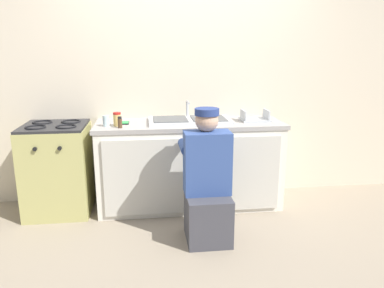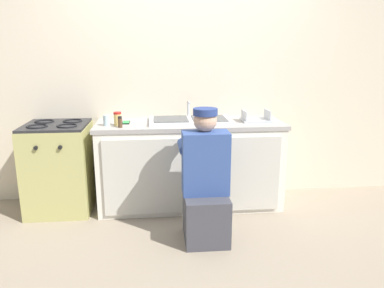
{
  "view_description": "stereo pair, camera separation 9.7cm",
  "coord_description": "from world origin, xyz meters",
  "px_view_note": "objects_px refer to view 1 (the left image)",
  "views": [
    {
      "loc": [
        -0.43,
        -3.3,
        1.56
      ],
      "look_at": [
        0.0,
        0.1,
        0.69
      ],
      "focal_mm": 35.0,
      "sensor_mm": 36.0,
      "label": 1
    },
    {
      "loc": [
        -0.33,
        -3.31,
        1.56
      ],
      "look_at": [
        0.0,
        0.1,
        0.69
      ],
      "focal_mm": 35.0,
      "sensor_mm": 36.0,
      "label": 2
    }
  ],
  "objects_px": {
    "stove_range": "(58,168)",
    "plumber_person": "(207,186)",
    "spice_bottle_pepper": "(120,122)",
    "sink_double_basin": "(189,120)",
    "condiment_jar": "(117,119)",
    "water_glass": "(106,121)",
    "cell_phone": "(125,123)",
    "dish_rack_tray": "(255,118)"
  },
  "relations": [
    {
      "from": "cell_phone",
      "to": "sink_double_basin",
      "type": "bearing_deg",
      "value": -0.59
    },
    {
      "from": "condiment_jar",
      "to": "cell_phone",
      "type": "xyz_separation_m",
      "value": [
        0.07,
        0.11,
        -0.06
      ]
    },
    {
      "from": "cell_phone",
      "to": "dish_rack_tray",
      "type": "bearing_deg",
      "value": -1.23
    },
    {
      "from": "sink_double_basin",
      "to": "cell_phone",
      "type": "distance_m",
      "value": 0.63
    },
    {
      "from": "sink_double_basin",
      "to": "plumber_person",
      "type": "xyz_separation_m",
      "value": [
        0.06,
        -0.73,
        -0.43
      ]
    },
    {
      "from": "plumber_person",
      "to": "condiment_jar",
      "type": "xyz_separation_m",
      "value": [
        -0.75,
        0.62,
        0.47
      ]
    },
    {
      "from": "spice_bottle_pepper",
      "to": "condiment_jar",
      "type": "distance_m",
      "value": 0.1
    },
    {
      "from": "stove_range",
      "to": "condiment_jar",
      "type": "xyz_separation_m",
      "value": [
        0.6,
        -0.11,
        0.49
      ]
    },
    {
      "from": "cell_phone",
      "to": "stove_range",
      "type": "bearing_deg",
      "value": -179.26
    },
    {
      "from": "sink_double_basin",
      "to": "water_glass",
      "type": "relative_size",
      "value": 8.0
    },
    {
      "from": "condiment_jar",
      "to": "cell_phone",
      "type": "distance_m",
      "value": 0.15
    },
    {
      "from": "plumber_person",
      "to": "condiment_jar",
      "type": "relative_size",
      "value": 8.63
    },
    {
      "from": "spice_bottle_pepper",
      "to": "dish_rack_tray",
      "type": "bearing_deg",
      "value": 7.93
    },
    {
      "from": "spice_bottle_pepper",
      "to": "condiment_jar",
      "type": "height_order",
      "value": "condiment_jar"
    },
    {
      "from": "spice_bottle_pepper",
      "to": "condiment_jar",
      "type": "relative_size",
      "value": 0.82
    },
    {
      "from": "sink_double_basin",
      "to": "condiment_jar",
      "type": "height_order",
      "value": "sink_double_basin"
    },
    {
      "from": "condiment_jar",
      "to": "cell_phone",
      "type": "height_order",
      "value": "condiment_jar"
    },
    {
      "from": "sink_double_basin",
      "to": "cell_phone",
      "type": "relative_size",
      "value": 5.71
    },
    {
      "from": "plumber_person",
      "to": "spice_bottle_pepper",
      "type": "distance_m",
      "value": 1.0
    },
    {
      "from": "cell_phone",
      "to": "dish_rack_tray",
      "type": "distance_m",
      "value": 1.28
    },
    {
      "from": "plumber_person",
      "to": "water_glass",
      "type": "height_order",
      "value": "plumber_person"
    },
    {
      "from": "sink_double_basin",
      "to": "stove_range",
      "type": "distance_m",
      "value": 1.37
    },
    {
      "from": "stove_range",
      "to": "plumber_person",
      "type": "height_order",
      "value": "plumber_person"
    },
    {
      "from": "stove_range",
      "to": "cell_phone",
      "type": "bearing_deg",
      "value": 0.74
    },
    {
      "from": "plumber_person",
      "to": "dish_rack_tray",
      "type": "distance_m",
      "value": 1.02
    },
    {
      "from": "spice_bottle_pepper",
      "to": "water_glass",
      "type": "height_order",
      "value": "spice_bottle_pepper"
    },
    {
      "from": "cell_phone",
      "to": "plumber_person",
      "type": "bearing_deg",
      "value": -46.92
    },
    {
      "from": "plumber_person",
      "to": "cell_phone",
      "type": "bearing_deg",
      "value": 133.08
    },
    {
      "from": "cell_phone",
      "to": "dish_rack_tray",
      "type": "height_order",
      "value": "dish_rack_tray"
    },
    {
      "from": "stove_range",
      "to": "water_glass",
      "type": "relative_size",
      "value": 8.85
    },
    {
      "from": "plumber_person",
      "to": "water_glass",
      "type": "xyz_separation_m",
      "value": [
        -0.86,
        0.62,
        0.46
      ]
    },
    {
      "from": "condiment_jar",
      "to": "dish_rack_tray",
      "type": "xyz_separation_m",
      "value": [
        1.35,
        0.09,
        -0.04
      ]
    },
    {
      "from": "stove_range",
      "to": "dish_rack_tray",
      "type": "relative_size",
      "value": 3.16
    },
    {
      "from": "sink_double_basin",
      "to": "dish_rack_tray",
      "type": "relative_size",
      "value": 2.86
    },
    {
      "from": "stove_range",
      "to": "cell_phone",
      "type": "xyz_separation_m",
      "value": [
        0.67,
        0.01,
        0.43
      ]
    },
    {
      "from": "spice_bottle_pepper",
      "to": "sink_double_basin",
      "type": "bearing_deg",
      "value": 17.19
    },
    {
      "from": "stove_range",
      "to": "cell_phone",
      "type": "height_order",
      "value": "stove_range"
    },
    {
      "from": "plumber_person",
      "to": "spice_bottle_pepper",
      "type": "relative_size",
      "value": 10.52
    },
    {
      "from": "plumber_person",
      "to": "condiment_jar",
      "type": "height_order",
      "value": "plumber_person"
    },
    {
      "from": "water_glass",
      "to": "condiment_jar",
      "type": "bearing_deg",
      "value": -0.17
    },
    {
      "from": "stove_range",
      "to": "spice_bottle_pepper",
      "type": "relative_size",
      "value": 8.43
    },
    {
      "from": "plumber_person",
      "to": "cell_phone",
      "type": "relative_size",
      "value": 7.89
    }
  ]
}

